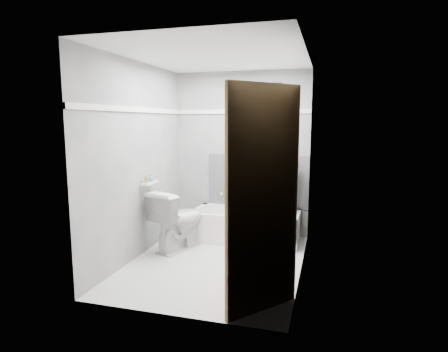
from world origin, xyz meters
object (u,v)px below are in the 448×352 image
(toilet, at_px, (178,220))
(door, at_px, (289,211))
(office_chair, at_px, (270,199))
(soap_bottle_a, at_px, (146,179))
(soap_bottle_b, at_px, (151,178))
(bathtub, at_px, (245,226))

(toilet, xyz_separation_m, door, (1.60, -1.61, 0.61))
(office_chair, height_order, door, door)
(door, bearing_deg, soap_bottle_a, 144.82)
(soap_bottle_b, bearing_deg, soap_bottle_a, -90.00)
(door, bearing_deg, toilet, 134.91)
(office_chair, relative_size, door, 0.49)
(bathtub, relative_size, soap_bottle_b, 15.51)
(toilet, height_order, door, door)
(door, height_order, soap_bottle_a, door)
(bathtub, distance_m, toilet, 1.00)
(door, bearing_deg, bathtub, 110.52)
(bathtub, bearing_deg, soap_bottle_a, -141.92)
(office_chair, bearing_deg, soap_bottle_a, -122.69)
(office_chair, relative_size, soap_bottle_a, 9.27)
(toilet, bearing_deg, soap_bottle_b, 38.69)
(bathtub, xyz_separation_m, door, (0.83, -2.21, 0.79))
(toilet, distance_m, door, 2.35)
(toilet, xyz_separation_m, soap_bottle_a, (-0.32, -0.25, 0.57))
(office_chair, height_order, soap_bottle_b, office_chair)
(bathtub, xyz_separation_m, toilet, (-0.77, -0.60, 0.18))
(door, bearing_deg, office_chair, 102.10)
(toilet, bearing_deg, soap_bottle_a, 57.64)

